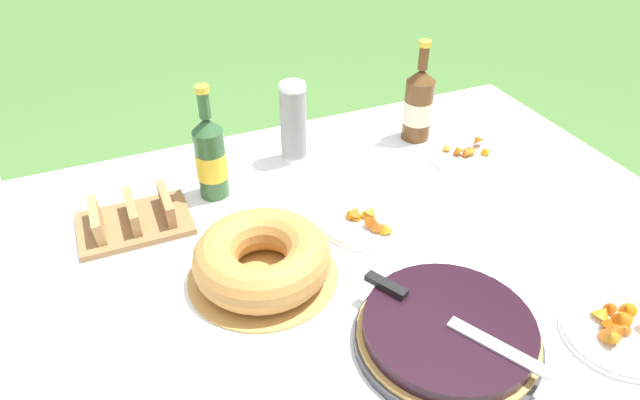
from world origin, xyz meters
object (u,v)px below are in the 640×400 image
at_px(berry_tart, 448,333).
at_px(snack_plate_near, 620,331).
at_px(bread_board, 134,219).
at_px(cup_stack, 293,123).
at_px(snack_plate_left, 366,219).
at_px(snack_plate_right, 469,154).
at_px(cider_bottle_amber, 418,104).
at_px(cider_bottle_green, 211,157).
at_px(serving_knife, 436,313).
at_px(bundt_cake, 262,259).

height_order(berry_tart, snack_plate_near, berry_tart).
distance_m(berry_tart, bread_board, 0.77).
height_order(cup_stack, bread_board, cup_stack).
distance_m(snack_plate_left, snack_plate_right, 0.43).
height_order(cider_bottle_amber, snack_plate_near, cider_bottle_amber).
bearing_deg(snack_plate_right, cider_bottle_green, 171.33).
xyz_separation_m(cup_stack, cider_bottle_green, (-0.25, -0.08, -0.00)).
height_order(serving_knife, cider_bottle_amber, cider_bottle_amber).
bearing_deg(cup_stack, snack_plate_left, -81.62).
bearing_deg(berry_tart, bread_board, 129.29).
relative_size(snack_plate_near, snack_plate_left, 0.98).
xyz_separation_m(bundt_cake, snack_plate_near, (0.57, -0.42, -0.04)).
relative_size(berry_tart, snack_plate_near, 1.59).
height_order(snack_plate_right, bread_board, bread_board).
bearing_deg(serving_knife, berry_tart, 0.00).
relative_size(berry_tart, cup_stack, 1.54).
xyz_separation_m(berry_tart, bread_board, (-0.48, 0.59, -0.01)).
distance_m(cup_stack, bread_board, 0.49).
bearing_deg(snack_plate_right, cider_bottle_amber, 116.18).
xyz_separation_m(serving_knife, bread_board, (-0.47, 0.57, -0.04)).
height_order(berry_tart, cup_stack, cup_stack).
relative_size(serving_knife, bundt_cake, 1.07).
distance_m(berry_tart, bundt_cake, 0.40).
height_order(berry_tart, snack_plate_right, berry_tart).
bearing_deg(berry_tart, cider_bottle_green, 112.87).
distance_m(cider_bottle_amber, snack_plate_near, 0.82).
bearing_deg(cider_bottle_amber, snack_plate_left, -135.78).
distance_m(serving_knife, cider_bottle_green, 0.68).
height_order(snack_plate_near, snack_plate_right, snack_plate_near).
distance_m(cup_stack, cider_bottle_amber, 0.38).
bearing_deg(bundt_cake, snack_plate_near, -36.25).
relative_size(berry_tart, bundt_cake, 1.09).
bearing_deg(cider_bottle_amber, berry_tart, -116.57).
relative_size(berry_tart, snack_plate_left, 1.56).
bearing_deg(cider_bottle_green, snack_plate_near, -52.39).
height_order(serving_knife, snack_plate_right, serving_knife).
distance_m(cider_bottle_green, snack_plate_near, 0.97).
height_order(berry_tart, cider_bottle_green, cider_bottle_green).
bearing_deg(snack_plate_near, bread_board, 138.54).
xyz_separation_m(cup_stack, bread_board, (-0.46, -0.14, -0.09)).
bearing_deg(cup_stack, serving_knife, -89.19).
bearing_deg(snack_plate_left, cider_bottle_green, 138.97).
relative_size(bundt_cake, snack_plate_right, 1.45).
relative_size(cup_stack, snack_plate_left, 1.02).
xyz_separation_m(cup_stack, snack_plate_right, (0.46, -0.19, -0.10)).
height_order(cup_stack, snack_plate_left, cup_stack).
bearing_deg(serving_knife, snack_plate_near, 39.36).
xyz_separation_m(cider_bottle_green, cider_bottle_amber, (0.63, 0.05, -0.00)).
xyz_separation_m(snack_plate_near, bread_board, (-0.80, 0.71, 0.01)).
bearing_deg(cider_bottle_green, snack_plate_right, -8.67).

